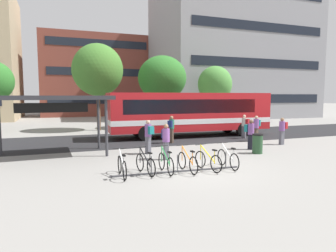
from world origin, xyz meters
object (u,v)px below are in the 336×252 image
Objects in this scene: parked_bicycle_white_0 at (122,167)px; street_tree_0 at (215,84)px; commuter_teal_pack_5 at (148,134)px; street_tree_3 at (98,70)px; parked_bicycle_orange_3 at (188,162)px; commuter_teal_pack_0 at (256,127)px; parked_bicycle_white_5 at (228,159)px; commuter_navy_pack_4 at (166,139)px; commuter_red_pack_6 at (245,125)px; commuter_red_pack_1 at (282,129)px; parked_bicycle_yellow_4 at (208,161)px; parked_bicycle_green_2 at (166,163)px; street_tree_1 at (162,78)px; parked_bicycle_black_1 at (145,164)px; commuter_teal_pack_3 at (250,132)px; transit_shelter at (51,100)px; trash_bin at (257,144)px; city_bus at (191,112)px; commuter_navy_pack_2 at (171,127)px.

street_tree_0 reaches higher than parked_bicycle_white_0.
commuter_teal_pack_5 is 0.24× the size of street_tree_3.
commuter_teal_pack_0 reaches higher than parked_bicycle_orange_3.
commuter_teal_pack_0 reaches higher than parked_bicycle_white_5.
commuter_navy_pack_4 is 19.80m from street_tree_0.
street_tree_3 reaches higher than commuter_red_pack_6.
commuter_red_pack_1 is 14.95m from street_tree_0.
commuter_navy_pack_4 reaches higher than parked_bicycle_yellow_4.
street_tree_1 reaches higher than parked_bicycle_green_2.
parked_bicycle_black_1 is at bearing -111.70° from street_tree_1.
commuter_teal_pack_0 is at bearing -43.85° from parked_bicycle_white_5.
commuter_teal_pack_3 is at bearing 104.15° from commuter_navy_pack_4.
transit_shelter reaches higher than commuter_navy_pack_4.
parked_bicycle_green_2 is at bearing 87.68° from parked_bicycle_white_5.
commuter_red_pack_1 reaches higher than parked_bicycle_orange_3.
commuter_red_pack_1 is 1.61× the size of trash_bin.
parked_bicycle_white_0 and parked_bicycle_orange_3 have the same top height.
parked_bicycle_orange_3 is 1.03× the size of commuter_teal_pack_3.
commuter_navy_pack_4 is at bearing 3.67° from commuter_red_pack_1.
parked_bicycle_yellow_4 is 9.99m from commuter_red_pack_6.
street_tree_1 is (7.16, 15.75, 4.24)m from parked_bicycle_white_0.
transit_shelter reaches higher than trash_bin.
trash_bin reaches higher than parked_bicycle_yellow_4.
commuter_teal_pack_5 is (1.29, 3.84, 0.63)m from parked_bicycle_black_1.
street_tree_1 reaches higher than commuter_red_pack_1.
parked_bicycle_orange_3 is 2.51m from commuter_navy_pack_4.
commuter_red_pack_6 is at bearing -70.40° from street_tree_1.
city_bus is 2.08× the size of transit_shelter.
street_tree_1 reaches higher than commuter_navy_pack_4.
street_tree_1 is at bearing -42.37° from commuter_teal_pack_5.
street_tree_3 is at bearing -169.42° from street_tree_0.
transit_shelter reaches higher than commuter_red_pack_1.
parked_bicycle_white_0 is 0.93m from parked_bicycle_black_1.
commuter_teal_pack_3 is at bearing -112.24° from street_tree_0.
commuter_navy_pack_2 is 15.06m from street_tree_0.
parked_bicycle_white_0 is 4.56m from commuter_teal_pack_5.
street_tree_0 is (11.45, 15.82, 3.27)m from commuter_navy_pack_4.
trash_bin is (0.40, -7.29, -1.26)m from city_bus.
commuter_teal_pack_5 is (-2.20, 4.09, 0.63)m from parked_bicycle_white_5.
parked_bicycle_white_0 is 0.30× the size of transit_shelter.
commuter_teal_pack_5 reaches higher than parked_bicycle_white_0.
street_tree_0 is (3.97, 12.62, 3.26)m from commuter_teal_pack_0.
parked_bicycle_yellow_4 is at bearing -97.19° from parked_bicycle_green_2.
commuter_teal_pack_0 is at bearing -59.39° from parked_bicycle_yellow_4.
transit_shelter is 3.44× the size of commuter_navy_pack_4.
parked_bicycle_orange_3 is 1.01× the size of commuter_teal_pack_0.
transit_shelter reaches higher than parked_bicycle_green_2.
commuter_red_pack_1 is at bearing -73.19° from commuter_navy_pack_2.
street_tree_3 is at bearing -15.20° from commuter_teal_pack_5.
parked_bicycle_green_2 is 6.18m from trash_bin.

